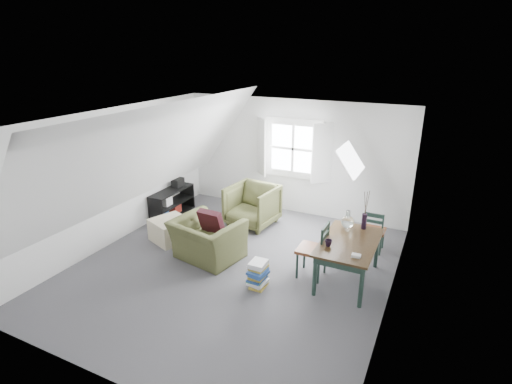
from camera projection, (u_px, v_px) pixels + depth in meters
The scene contains 24 objects.
floor at pixel (233, 267), 6.76m from camera, with size 5.50×5.50×0.00m, color #4A494E.
ceiling at pixel (230, 119), 5.90m from camera, with size 5.50×5.50×0.00m, color white.
wall_back at pixel (293, 157), 8.66m from camera, with size 5.00×5.00×0.00m, color silver.
wall_front at pixel (99, 286), 4.01m from camera, with size 5.00×5.00×0.00m, color silver.
wall_left at pixel (113, 177), 7.35m from camera, with size 5.50×5.50×0.00m, color silver.
wall_right at pixel (396, 227), 5.31m from camera, with size 5.50×5.50×0.00m, color silver.
slope_left at pixel (152, 155), 6.79m from camera, with size 5.50×5.50×0.00m, color white.
slope_right at pixel (329, 180), 5.52m from camera, with size 5.50×5.50×0.00m, color white.
dormer_window at pixel (293, 149), 8.53m from camera, with size 1.71×0.35×1.30m.
skylight at pixel (351, 160), 6.63m from camera, with size 0.55×0.75×0.04m, color white.
armchair_near at pixel (208, 258), 7.05m from camera, with size 1.11×0.97×0.72m, color #454927.
armchair_far at pixel (252, 224), 8.38m from camera, with size 0.91×0.94×0.85m, color #454927.
throw_pillow at pixel (211, 222), 6.96m from camera, with size 0.44×0.13×0.44m, color #330E15.
ottoman at pixel (171, 230), 7.63m from camera, with size 0.64×0.64×0.43m, color #BEB28F.
dining_table at pixel (349, 246), 6.18m from camera, with size 0.83×1.38×0.69m.
demijohn at pixel (347, 221), 6.55m from camera, with size 0.21×0.21×0.30m.
vase_twigs at pixel (364, 220), 6.52m from camera, with size 0.08×0.09×0.66m.
cup at pixel (328, 246), 5.99m from camera, with size 0.11×0.11×0.10m, color black.
paper_box at pixel (356, 256), 5.68m from camera, with size 0.13×0.08×0.04m, color white.
dining_chair_far at pixel (374, 230), 7.16m from camera, with size 0.37×0.37×0.79m.
dining_chair_near at pixel (314, 249), 6.33m from camera, with size 0.44×0.44×0.94m.
media_shelf at pixel (171, 204), 8.72m from camera, with size 0.38×1.15×0.59m.
electronics_box at pixel (178, 183), 8.83m from camera, with size 0.19×0.26×0.21m, color black.
magazine_stack at pixel (258, 274), 6.14m from camera, with size 0.31×0.37×0.42m.
Camera 1 is at (2.92, -5.16, 3.51)m, focal length 28.00 mm.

